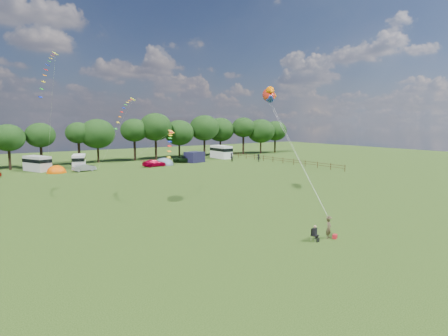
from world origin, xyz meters
TOP-DOWN VIEW (x-y plane):
  - ground_plane at (0.00, 0.00)m, footprint 180.00×180.00m
  - tree_line at (5.30, 54.99)m, footprint 102.98×10.98m
  - fence at (32.00, 34.50)m, footprint 0.12×33.12m
  - car_b at (-4.18, 43.80)m, footprint 3.73×1.78m
  - car_c at (8.38, 42.99)m, footprint 4.57×2.22m
  - car_d at (16.57, 45.99)m, footprint 5.59×4.16m
  - campervan_b at (-10.67, 48.80)m, footprint 4.11×5.72m
  - campervan_c at (-3.72, 48.99)m, footprint 3.53×5.42m
  - campervan_d at (27.73, 48.91)m, footprint 2.61×5.94m
  - tent_orange at (-8.46, 44.57)m, footprint 3.13×3.43m
  - tent_greyblue at (11.05, 44.33)m, footprint 3.73×4.08m
  - awning_navy at (18.35, 45.05)m, footprint 4.03×3.54m
  - kite_flyer at (0.80, -4.33)m, footprint 0.64×0.51m
  - camp_chair at (-0.52, -4.14)m, footprint 0.56×0.57m
  - kite_bag at (1.15, -4.64)m, footprint 0.50×0.43m
  - fish_kite at (6.49, 8.84)m, footprint 3.08×3.87m
  - streamer_kite_a at (-12.19, 25.31)m, footprint 3.38×5.67m
  - streamer_kite_b at (-4.79, 21.29)m, footprint 4.27×4.68m
  - streamer_kite_c at (-1.97, 15.56)m, footprint 3.24×4.95m
  - walker_a at (25.58, 41.98)m, footprint 0.98×0.80m
  - walker_b at (29.82, 38.10)m, footprint 1.07×0.52m

SIDE VIEW (x-z plane):
  - ground_plane at x=0.00m, z-range 0.00..0.00m
  - tent_greyblue at x=11.05m, z-range -1.37..1.41m
  - tent_orange at x=-8.46m, z-range -1.20..1.25m
  - kite_bag at x=1.15m, z-range 0.00..0.30m
  - car_b at x=-4.18m, z-range 0.00..1.27m
  - car_c at x=8.38m, z-range 0.00..1.33m
  - camp_chair at x=-0.52m, z-range 0.11..1.26m
  - car_d at x=16.57m, z-range 0.00..1.39m
  - fence at x=32.00m, z-range 0.10..1.30m
  - kite_flyer at x=0.80m, z-range 0.00..1.52m
  - walker_b at x=29.82m, z-range 0.00..1.64m
  - walker_a at x=25.58m, z-range 0.00..1.75m
  - awning_navy at x=18.35m, z-range 0.00..2.18m
  - campervan_c at x=-3.72m, z-range 0.09..2.55m
  - campervan_b at x=-10.67m, z-range 0.10..2.68m
  - campervan_d at x=27.73m, z-range 0.11..3.00m
  - tree_line at x=5.30m, z-range 1.21..11.48m
  - streamer_kite_c at x=-1.97m, z-range 5.20..8.03m
  - streamer_kite_b at x=-4.79m, z-range 8.26..12.06m
  - fish_kite at x=6.49m, z-range 10.29..12.41m
  - streamer_kite_a at x=-12.19m, z-range 11.85..17.64m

